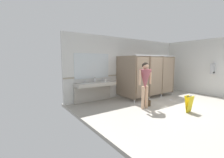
# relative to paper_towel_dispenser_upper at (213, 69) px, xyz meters

# --- Properties ---
(ground_plane) EXTENTS (6.88, 5.69, 0.10)m
(ground_plane) POSITION_rel_paper_towel_dispenser_upper_xyz_m (-3.07, -0.00, -1.40)
(ground_plane) COLOR #9E998E
(wall_back) EXTENTS (6.88, 0.12, 2.82)m
(wall_back) POSITION_rel_paper_towel_dispenser_upper_xyz_m (-3.07, 2.60, 0.06)
(wall_back) COLOR silver
(wall_back) RESTS_ON ground_plane
(wall_side_right) EXTENTS (0.12, 5.69, 2.82)m
(wall_side_right) POSITION_rel_paper_towel_dispenser_upper_xyz_m (0.13, -0.00, 0.06)
(wall_side_right) COLOR silver
(wall_side_right) RESTS_ON ground_plane
(wall_back_tile_band) EXTENTS (6.88, 0.01, 0.06)m
(wall_back_tile_band) POSITION_rel_paper_towel_dispenser_upper_xyz_m (-3.07, 2.54, -0.30)
(wall_back_tile_band) COLOR #9E937F
(wall_back_tile_band) RESTS_ON wall_back
(vanity_counter) EXTENTS (1.71, 0.55, 0.95)m
(vanity_counter) POSITION_rel_paper_towel_dispenser_upper_xyz_m (-5.26, 2.33, -0.74)
(vanity_counter) COLOR #B2ADA3
(vanity_counter) RESTS_ON ground_plane
(mirror_panel) EXTENTS (1.61, 0.02, 1.05)m
(mirror_panel) POSITION_rel_paper_towel_dispenser_upper_xyz_m (-5.26, 2.53, 0.16)
(mirror_panel) COLOR silver
(mirror_panel) RESTS_ON wall_back
(bathroom_stalls) EXTENTS (2.70, 1.33, 1.98)m
(bathroom_stalls) POSITION_rel_paper_towel_dispenser_upper_xyz_m (-2.66, 1.67, -0.32)
(bathroom_stalls) COLOR #84705B
(bathroom_stalls) RESTS_ON ground_plane
(paper_towel_dispenser_upper) EXTENTS (0.36, 0.13, 0.50)m
(paper_towel_dispenser_upper) POSITION_rel_paper_towel_dispenser_upper_xyz_m (0.00, 0.00, 0.00)
(paper_towel_dispenser_upper) COLOR #B7BABF
(paper_towel_dispenser_upper) RESTS_ON wall_side_right
(person_standing) EXTENTS (0.58, 0.42, 1.67)m
(person_standing) POSITION_rel_paper_towel_dispenser_upper_xyz_m (-4.22, 0.49, -0.29)
(person_standing) COLOR #DBAD89
(person_standing) RESTS_ON ground_plane
(handbag) EXTENTS (0.23, 0.15, 0.36)m
(handbag) POSITION_rel_paper_towel_dispenser_upper_xyz_m (-3.93, 0.62, -1.23)
(handbag) COLOR #3F2D1E
(handbag) RESTS_ON ground_plane
(soap_dispenser) EXTENTS (0.07, 0.07, 0.19)m
(soap_dispenser) POSITION_rel_paper_towel_dispenser_upper_xyz_m (-5.21, 2.41, -0.44)
(soap_dispenser) COLOR white
(soap_dispenser) RESTS_ON vanity_counter
(paper_cup) EXTENTS (0.07, 0.07, 0.11)m
(paper_cup) POSITION_rel_paper_towel_dispenser_upper_xyz_m (-4.81, 2.18, -0.46)
(paper_cup) COLOR white
(paper_cup) RESTS_ON vanity_counter
(wet_floor_sign) EXTENTS (0.28, 0.19, 0.56)m
(wet_floor_sign) POSITION_rel_paper_towel_dispenser_upper_xyz_m (-3.32, -0.66, -1.06)
(wet_floor_sign) COLOR yellow
(wet_floor_sign) RESTS_ON ground_plane
(floor_drain_cover) EXTENTS (0.14, 0.14, 0.01)m
(floor_drain_cover) POSITION_rel_paper_towel_dispenser_upper_xyz_m (-2.37, 0.65, -1.35)
(floor_drain_cover) COLOR #B7BABF
(floor_drain_cover) RESTS_ON ground_plane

